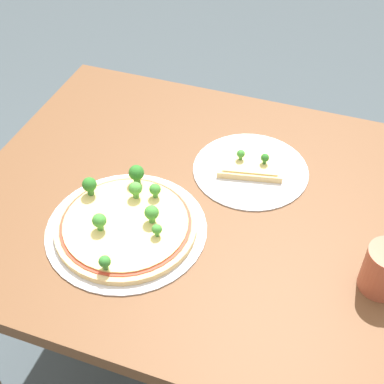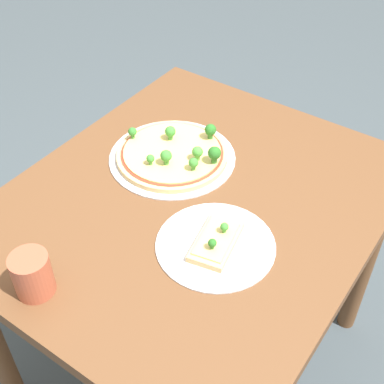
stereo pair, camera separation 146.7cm
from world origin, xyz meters
TOP-DOWN VIEW (x-y plane):
  - ground_plane at (0.00, 0.00)m, footprint 8.00×8.00m
  - dining_table at (0.00, 0.00)m, footprint 1.02×0.86m
  - pizza_tray_whole at (0.10, 0.14)m, footprint 0.34×0.34m
  - pizza_tray_slice at (-0.10, -0.13)m, footprint 0.28×0.28m

SIDE VIEW (x-z plane):
  - ground_plane at x=0.00m, z-range 0.00..0.00m
  - dining_table at x=0.00m, z-range 0.27..1.03m
  - pizza_tray_slice at x=-0.10m, z-range 0.74..0.79m
  - pizza_tray_whole at x=0.10m, z-range 0.74..0.81m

